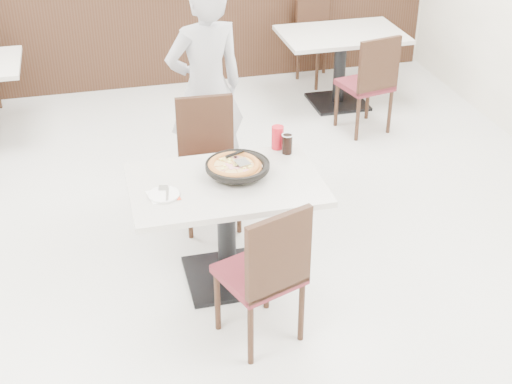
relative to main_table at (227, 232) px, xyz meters
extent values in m
plane|color=beige|center=(0.05, 0.09, -0.38)|extent=(7.00, 7.00, 0.00)
cube|color=black|center=(0.05, 3.57, 0.18)|extent=(5.90, 0.03, 1.10)
cylinder|color=black|center=(0.06, 0.06, 0.39)|extent=(0.14, 0.14, 0.04)
cylinder|color=black|center=(0.09, 0.06, 0.42)|extent=(0.33, 0.33, 0.01)
cylinder|color=orange|center=(0.07, 0.06, 0.44)|extent=(0.37, 0.37, 0.02)
cube|color=white|center=(0.12, 0.06, 0.47)|extent=(0.10, 0.12, 0.00)
cube|color=white|center=(-0.40, -0.07, 0.38)|extent=(0.20, 0.20, 0.00)
cylinder|color=white|center=(-0.40, -0.08, 0.38)|extent=(0.20, 0.20, 0.01)
cube|color=white|center=(-0.38, -0.09, 0.39)|extent=(0.04, 0.16, 0.00)
cylinder|color=black|center=(0.48, 0.28, 0.44)|extent=(0.07, 0.07, 0.13)
cylinder|color=red|center=(0.44, 0.37, 0.45)|extent=(0.09, 0.09, 0.16)
imported|color=#9F9EA3|center=(0.11, 1.25, 0.48)|extent=(0.70, 0.53, 1.72)
camera|label=1|loc=(-0.75, -3.79, 2.59)|focal=50.00mm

